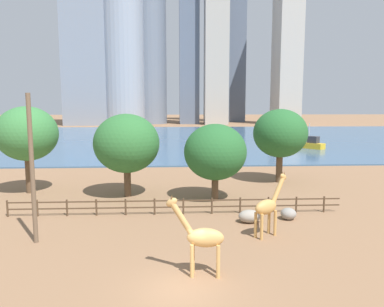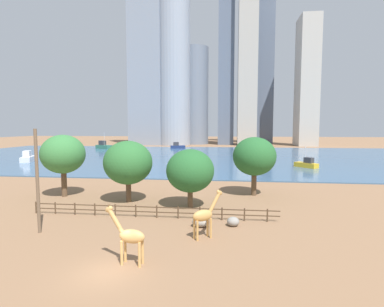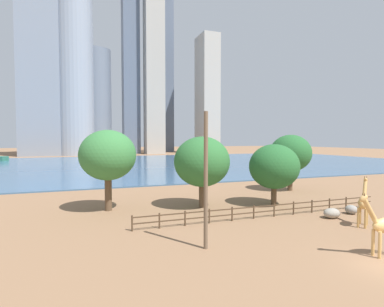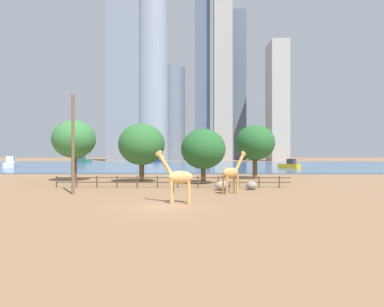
{
  "view_description": "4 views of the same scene",
  "coord_description": "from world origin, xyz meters",
  "px_view_note": "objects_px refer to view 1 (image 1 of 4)",
  "views": [
    {
      "loc": [
        -0.23,
        -16.56,
        8.65
      ],
      "look_at": [
        1.9,
        25.8,
        2.98
      ],
      "focal_mm": 35.0,
      "sensor_mm": 36.0,
      "label": 1
    },
    {
      "loc": [
        7.77,
        -17.84,
        9.43
      ],
      "look_at": [
        2.24,
        28.75,
        5.27
      ],
      "focal_mm": 28.0,
      "sensor_mm": 36.0,
      "label": 2
    },
    {
      "loc": [
        -16.54,
        -12.03,
        7.42
      ],
      "look_at": [
        -0.98,
        31.06,
        5.24
      ],
      "focal_mm": 28.0,
      "sensor_mm": 36.0,
      "label": 3
    },
    {
      "loc": [
        2.4,
        -21.19,
        3.75
      ],
      "look_at": [
        2.03,
        22.46,
        3.8
      ],
      "focal_mm": 28.0,
      "sensor_mm": 36.0,
      "label": 4
    }
  ],
  "objects_px": {
    "giraffe_companion": "(202,237)",
    "tree_left_small": "(127,144)",
    "boulder_by_pole": "(288,214)",
    "tree_right_tall": "(215,152)",
    "tree_left_large": "(27,134)",
    "boat_tug": "(311,144)",
    "boat_sailboat": "(133,126)",
    "utility_pole": "(32,170)",
    "tree_center_broad": "(280,134)",
    "boat_ferry": "(32,127)",
    "giraffe_tall": "(268,206)",
    "boulder_near_fence": "(250,216)"
  },
  "relations": [
    {
      "from": "boulder_by_pole",
      "to": "boat_sailboat",
      "type": "relative_size",
      "value": 0.18
    },
    {
      "from": "utility_pole",
      "to": "boulder_by_pole",
      "type": "height_order",
      "value": "utility_pole"
    },
    {
      "from": "tree_left_small",
      "to": "boat_tug",
      "type": "relative_size",
      "value": 1.46
    },
    {
      "from": "giraffe_companion",
      "to": "boat_sailboat",
      "type": "relative_size",
      "value": 0.62
    },
    {
      "from": "utility_pole",
      "to": "boat_ferry",
      "type": "relative_size",
      "value": 1.13
    },
    {
      "from": "boulder_by_pole",
      "to": "boat_ferry",
      "type": "distance_m",
      "value": 107.9
    },
    {
      "from": "tree_left_small",
      "to": "giraffe_companion",
      "type": "bearing_deg",
      "value": -71.04
    },
    {
      "from": "boulder_by_pole",
      "to": "tree_left_large",
      "type": "xyz_separation_m",
      "value": [
        -22.64,
        9.69,
        5.31
      ]
    },
    {
      "from": "tree_left_small",
      "to": "boat_tug",
      "type": "distance_m",
      "value": 46.32
    },
    {
      "from": "boulder_near_fence",
      "to": "tree_left_small",
      "type": "bearing_deg",
      "value": 139.78
    },
    {
      "from": "tree_left_large",
      "to": "tree_left_small",
      "type": "relative_size",
      "value": 1.09
    },
    {
      "from": "giraffe_tall",
      "to": "tree_center_broad",
      "type": "bearing_deg",
      "value": 36.64
    },
    {
      "from": "giraffe_companion",
      "to": "tree_center_broad",
      "type": "height_order",
      "value": "tree_center_broad"
    },
    {
      "from": "tree_right_tall",
      "to": "tree_left_large",
      "type": "bearing_deg",
      "value": 168.31
    },
    {
      "from": "boat_ferry",
      "to": "tree_left_large",
      "type": "bearing_deg",
      "value": -40.94
    },
    {
      "from": "giraffe_tall",
      "to": "tree_left_large",
      "type": "distance_m",
      "value": 24.34
    },
    {
      "from": "tree_center_broad",
      "to": "tree_right_tall",
      "type": "distance_m",
      "value": 10.89
    },
    {
      "from": "boulder_by_pole",
      "to": "giraffe_companion",
      "type": "bearing_deg",
      "value": -129.11
    },
    {
      "from": "tree_center_broad",
      "to": "boulder_by_pole",
      "type": "bearing_deg",
      "value": -102.93
    },
    {
      "from": "giraffe_companion",
      "to": "boulder_by_pole",
      "type": "height_order",
      "value": "giraffe_companion"
    },
    {
      "from": "boulder_by_pole",
      "to": "tree_left_small",
      "type": "xyz_separation_m",
      "value": [
        -12.93,
        7.76,
        4.55
      ]
    },
    {
      "from": "giraffe_companion",
      "to": "tree_left_small",
      "type": "relative_size",
      "value": 0.54
    },
    {
      "from": "tree_right_tall",
      "to": "giraffe_companion",
      "type": "bearing_deg",
      "value": -98.89
    },
    {
      "from": "boulder_by_pole",
      "to": "tree_right_tall",
      "type": "xyz_separation_m",
      "value": [
        -4.89,
        6.02,
        3.92
      ]
    },
    {
      "from": "utility_pole",
      "to": "tree_left_large",
      "type": "xyz_separation_m",
      "value": [
        -5.38,
        13.53,
        1.1
      ]
    },
    {
      "from": "tree_left_large",
      "to": "tree_right_tall",
      "type": "height_order",
      "value": "tree_left_large"
    },
    {
      "from": "tree_left_large",
      "to": "boat_tug",
      "type": "height_order",
      "value": "tree_left_large"
    },
    {
      "from": "tree_left_large",
      "to": "boat_ferry",
      "type": "bearing_deg",
      "value": 109.92
    },
    {
      "from": "boulder_near_fence",
      "to": "giraffe_tall",
      "type": "bearing_deg",
      "value": -78.57
    },
    {
      "from": "tree_left_large",
      "to": "giraffe_tall",
      "type": "bearing_deg",
      "value": -33.06
    },
    {
      "from": "boulder_by_pole",
      "to": "boulder_near_fence",
      "type": "bearing_deg",
      "value": -169.19
    },
    {
      "from": "giraffe_companion",
      "to": "utility_pole",
      "type": "height_order",
      "value": "utility_pole"
    },
    {
      "from": "tree_right_tall",
      "to": "tree_left_small",
      "type": "xyz_separation_m",
      "value": [
        -8.04,
        1.74,
        0.63
      ]
    },
    {
      "from": "utility_pole",
      "to": "boulder_by_pole",
      "type": "relative_size",
      "value": 7.97
    },
    {
      "from": "boulder_by_pole",
      "to": "tree_right_tall",
      "type": "bearing_deg",
      "value": 129.09
    },
    {
      "from": "boat_ferry",
      "to": "boat_tug",
      "type": "xyz_separation_m",
      "value": [
        70.62,
        -51.42,
        -0.37
      ]
    },
    {
      "from": "boulder_near_fence",
      "to": "tree_left_large",
      "type": "height_order",
      "value": "tree_left_large"
    },
    {
      "from": "tree_left_large",
      "to": "boat_tug",
      "type": "relative_size",
      "value": 1.58
    },
    {
      "from": "boat_ferry",
      "to": "boulder_by_pole",
      "type": "bearing_deg",
      "value": -31.34
    },
    {
      "from": "tree_right_tall",
      "to": "boat_sailboat",
      "type": "relative_size",
      "value": 1.04
    },
    {
      "from": "giraffe_companion",
      "to": "utility_pole",
      "type": "bearing_deg",
      "value": -19.21
    },
    {
      "from": "tree_left_small",
      "to": "boat_tug",
      "type": "xyz_separation_m",
      "value": [
        30.39,
        34.72,
        -3.98
      ]
    },
    {
      "from": "boulder_by_pole",
      "to": "tree_left_large",
      "type": "bearing_deg",
      "value": 156.83
    },
    {
      "from": "boulder_by_pole",
      "to": "tree_left_small",
      "type": "height_order",
      "value": "tree_left_small"
    },
    {
      "from": "tree_left_large",
      "to": "tree_right_tall",
      "type": "distance_m",
      "value": 18.19
    },
    {
      "from": "tree_left_large",
      "to": "tree_center_broad",
      "type": "bearing_deg",
      "value": 8.15
    },
    {
      "from": "giraffe_companion",
      "to": "boat_sailboat",
      "type": "bearing_deg",
      "value": -74.75
    },
    {
      "from": "tree_left_small",
      "to": "tree_center_broad",
      "type": "bearing_deg",
      "value": 19.35
    },
    {
      "from": "utility_pole",
      "to": "boat_sailboat",
      "type": "height_order",
      "value": "utility_pole"
    },
    {
      "from": "giraffe_companion",
      "to": "boat_ferry",
      "type": "bearing_deg",
      "value": -58.49
    }
  ]
}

